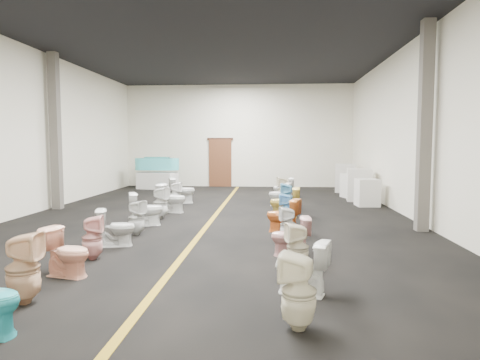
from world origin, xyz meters
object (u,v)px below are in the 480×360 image
(toilet_left_6, at_px, (146,209))
(toilet_right_1, at_px, (301,267))
(appliance_crate_c, at_px, (354,186))
(display_table, at_px, (157,181))
(appliance_crate_b, at_px, (359,185))
(toilet_left_8, at_px, (172,198))
(toilet_right_3, at_px, (290,236))
(toilet_right_8, at_px, (287,198))
(toilet_right_10, at_px, (283,189))
(toilet_right_5, at_px, (283,215))
(toilet_left_3, at_px, (92,238))
(toilet_left_2, at_px, (67,252))
(toilet_left_4, at_px, (116,227))
(bathtub, at_px, (157,164))
(toilet_right_4, at_px, (288,225))
(toilet_left_5, at_px, (136,218))
(toilet_left_1, at_px, (23,268))
(appliance_crate_d, at_px, (345,178))
(toilet_right_6, at_px, (287,209))
(toilet_right_2, at_px, (297,247))
(toilet_right_9, at_px, (280,194))
(toilet_left_9, at_px, (176,195))
(toilet_right_0, at_px, (299,292))
(toilet_right_11, at_px, (283,188))
(toilet_left_10, at_px, (182,190))
(toilet_left_7, at_px, (160,203))

(toilet_left_6, xyz_separation_m, toilet_right_1, (3.27, -4.33, -0.04))
(appliance_crate_c, bearing_deg, display_table, 162.53)
(appliance_crate_b, height_order, toilet_left_8, appliance_crate_b)
(toilet_right_3, distance_m, toilet_right_8, 4.78)
(toilet_right_10, bearing_deg, toilet_right_5, -11.39)
(toilet_left_3, relative_size, toilet_right_5, 0.99)
(toilet_left_2, distance_m, toilet_left_4, 1.83)
(toilet_right_5, bearing_deg, bathtub, -129.47)
(toilet_right_4, bearing_deg, toilet_left_5, -106.20)
(toilet_left_1, xyz_separation_m, toilet_left_6, (0.02, 4.89, -0.04))
(toilet_left_1, relative_size, toilet_right_4, 1.25)
(appliance_crate_d, relative_size, toilet_right_10, 1.35)
(toilet_right_3, distance_m, toilet_right_6, 2.92)
(appliance_crate_d, distance_m, toilet_left_6, 9.46)
(toilet_left_6, distance_m, toilet_right_2, 4.70)
(appliance_crate_d, xyz_separation_m, toilet_right_10, (-2.54, -3.09, -0.14))
(toilet_right_1, bearing_deg, appliance_crate_c, -175.35)
(toilet_left_3, relative_size, toilet_right_8, 0.91)
(toilet_left_5, height_order, toilet_left_8, toilet_left_8)
(toilet_right_8, relative_size, toilet_right_10, 0.97)
(display_table, bearing_deg, toilet_right_4, -61.72)
(toilet_left_6, relative_size, toilet_right_8, 0.98)
(appliance_crate_d, height_order, toilet_left_3, appliance_crate_d)
(toilet_left_6, bearing_deg, toilet_left_3, 158.93)
(appliance_crate_b, distance_m, toilet_left_8, 6.36)
(toilet_right_9, bearing_deg, appliance_crate_d, 167.60)
(toilet_left_3, xyz_separation_m, toilet_right_9, (3.17, 6.33, -0.00))
(toilet_left_6, xyz_separation_m, toilet_left_9, (0.04, 2.88, -0.01))
(appliance_crate_b, bearing_deg, toilet_right_4, -112.40)
(toilet_left_2, height_order, toilet_right_3, toilet_left_2)
(appliance_crate_c, distance_m, toilet_left_2, 11.11)
(toilet_right_0, distance_m, toilet_right_1, 1.05)
(display_table, relative_size, appliance_crate_b, 1.49)
(toilet_left_8, height_order, toilet_right_11, toilet_left_8)
(toilet_left_10, relative_size, toilet_right_3, 1.23)
(toilet_left_4, relative_size, toilet_right_6, 0.97)
(toilet_left_5, distance_m, toilet_right_4, 3.14)
(bathtub, relative_size, toilet_left_6, 2.40)
(display_table, bearing_deg, toilet_left_2, -80.87)
(toilet_left_5, height_order, toilet_right_8, toilet_right_8)
(toilet_left_3, relative_size, toilet_right_6, 1.00)
(toilet_left_1, distance_m, toilet_left_10, 8.68)
(appliance_crate_c, bearing_deg, toilet_right_0, -103.47)
(toilet_left_2, relative_size, toilet_left_5, 0.97)
(toilet_right_0, bearing_deg, toilet_left_6, -133.66)
(toilet_right_9, bearing_deg, toilet_left_8, -43.47)
(toilet_left_7, xyz_separation_m, toilet_right_5, (3.05, -1.47, -0.04))
(toilet_left_4, relative_size, toilet_left_10, 0.85)
(appliance_crate_b, distance_m, toilet_left_9, 6.09)
(toilet_left_1, relative_size, toilet_left_2, 1.22)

